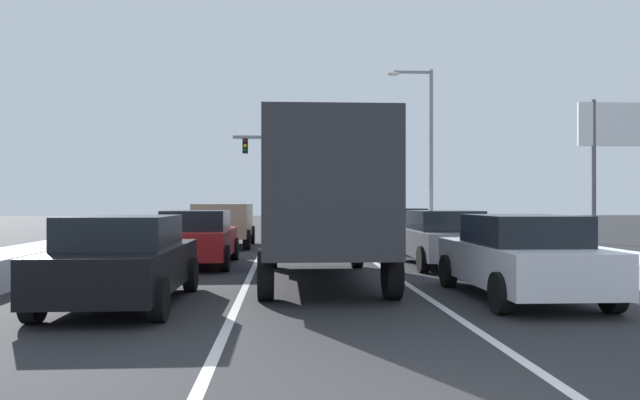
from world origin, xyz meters
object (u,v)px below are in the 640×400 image
sedan_green_right_lane_third (399,228)px  sedan_white_right_lane_nearest (520,256)px  sedan_charcoal_center_lane_second (315,230)px  suv_silver_center_lane_third (299,218)px  box_truck_center_lane_nearest (321,195)px  suv_tan_left_lane_third (225,221)px  sedan_gray_right_lane_second (443,238)px  traffic_light_gantry (340,156)px  sedan_black_left_lane_nearest (123,260)px  sedan_red_left_lane_second (197,238)px  street_lamp_right_mid (426,136)px  roadside_sign_right (620,140)px

sedan_green_right_lane_third → sedan_white_right_lane_nearest: bearing=-89.9°
sedan_charcoal_center_lane_second → suv_silver_center_lane_third: suv_silver_center_lane_third is taller
box_truck_center_lane_nearest → suv_tan_left_lane_third: box_truck_center_lane_nearest is taller
sedan_gray_right_lane_second → traffic_light_gantry: (-0.63, 23.92, 3.97)m
sedan_gray_right_lane_second → sedan_white_right_lane_nearest: bearing=-90.7°
suv_silver_center_lane_third → suv_tan_left_lane_third: bearing=-123.5°
sedan_black_left_lane_nearest → traffic_light_gantry: traffic_light_gantry is taller
box_truck_center_lane_nearest → suv_silver_center_lane_third: bearing=90.4°
sedan_red_left_lane_second → sedan_white_right_lane_nearest: bearing=-43.3°
sedan_gray_right_lane_second → sedan_charcoal_center_lane_second: same height
sedan_white_right_lane_nearest → box_truck_center_lane_nearest: size_ratio=0.63×
sedan_green_right_lane_third → sedan_charcoal_center_lane_second: (-3.12, -0.90, 0.00)m
box_truck_center_lane_nearest → sedan_charcoal_center_lane_second: size_ratio=1.60×
sedan_green_right_lane_third → street_lamp_right_mid: bearing=72.7°
sedan_gray_right_lane_second → sedan_black_left_lane_nearest: 9.22m
sedan_white_right_lane_nearest → suv_silver_center_lane_third: 18.29m
sedan_green_right_lane_third → box_truck_center_lane_nearest: size_ratio=0.63×
sedan_white_right_lane_nearest → roadside_sign_right: size_ratio=0.82×
traffic_light_gantry → roadside_sign_right: traffic_light_gantry is taller
sedan_green_right_lane_third → roadside_sign_right: 8.78m
sedan_white_right_lane_nearest → box_truck_center_lane_nearest: box_truck_center_lane_nearest is taller
suv_silver_center_lane_third → suv_tan_left_lane_third: 5.44m
suv_tan_left_lane_third → roadside_sign_right: (14.66, -2.19, 3.00)m
sedan_white_right_lane_nearest → suv_tan_left_lane_third: suv_tan_left_lane_third is taller
sedan_black_left_lane_nearest → sedan_red_left_lane_second: bearing=87.0°
sedan_gray_right_lane_second → sedan_red_left_lane_second: (-6.68, 0.56, 0.00)m
box_truck_center_lane_nearest → sedan_charcoal_center_lane_second: bearing=87.9°
sedan_white_right_lane_nearest → sedan_gray_right_lane_second: 5.67m
sedan_green_right_lane_third → traffic_light_gantry: traffic_light_gantry is taller
sedan_white_right_lane_nearest → street_lamp_right_mid: (3.89, 24.26, 4.73)m
sedan_black_left_lane_nearest → sedan_red_left_lane_second: size_ratio=1.00×
sedan_black_left_lane_nearest → sedan_white_right_lane_nearest: bearing=2.5°
box_truck_center_lane_nearest → sedan_red_left_lane_second: box_truck_center_lane_nearest is taller
sedan_gray_right_lane_second → suv_tan_left_lane_third: suv_tan_left_lane_third is taller
sedan_gray_right_lane_second → traffic_light_gantry: 24.26m
sedan_black_left_lane_nearest → roadside_sign_right: roadside_sign_right is taller
sedan_white_right_lane_nearest → suv_tan_left_lane_third: 14.92m
sedan_white_right_lane_nearest → sedan_black_left_lane_nearest: (-6.95, -0.30, 0.00)m
sedan_black_left_lane_nearest → traffic_light_gantry: size_ratio=0.41×
sedan_gray_right_lane_second → suv_silver_center_lane_third: 12.80m
suv_silver_center_lane_third → sedan_black_left_lane_nearest: suv_silver_center_lane_third is taller
sedan_gray_right_lane_second → traffic_light_gantry: bearing=91.5°
street_lamp_right_mid → sedan_green_right_lane_third: bearing=-107.3°
suv_tan_left_lane_third → roadside_sign_right: bearing=-8.5°
street_lamp_right_mid → box_truck_center_lane_nearest: bearing=-108.6°
sedan_green_right_lane_third → suv_silver_center_lane_third: (-3.53, 6.19, 0.25)m
sedan_red_left_lane_second → suv_tan_left_lane_third: suv_tan_left_lane_third is taller
sedan_gray_right_lane_second → box_truck_center_lane_nearest: bearing=-137.7°
traffic_light_gantry → box_truck_center_lane_nearest: bearing=-96.1°
suv_silver_center_lane_third → traffic_light_gantry: 12.58m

